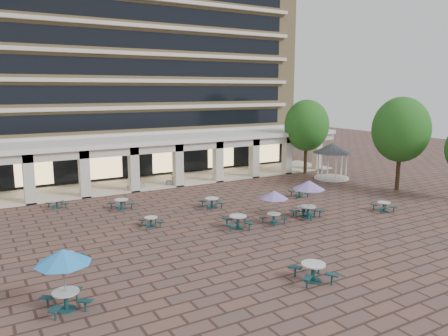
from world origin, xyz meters
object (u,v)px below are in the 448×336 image
at_px(picnic_table_3, 304,211).
at_px(planter_right, 174,180).
at_px(picnic_table_0, 65,260).
at_px(picnic_table_2, 313,271).
at_px(planter_left, 136,185).
at_px(gazebo, 333,152).

distance_m(picnic_table_3, planter_right, 14.47).
distance_m(picnic_table_0, planter_right, 19.52).
xyz_separation_m(picnic_table_2, planter_right, (2.73, 22.35, 0.02)).
relative_size(picnic_table_3, planter_left, 1.23).
bearing_deg(planter_left, picnic_table_0, -120.54).
bearing_deg(picnic_table_2, picnic_table_3, 65.94).
bearing_deg(picnic_table_0, planter_right, 73.89).
bearing_deg(picnic_table_2, gazebo, 58.34).
bearing_deg(planter_right, picnic_table_2, -96.96).
xyz_separation_m(picnic_table_0, gazebo, (27.48, 9.92, 2.26)).
bearing_deg(picnic_table_3, planter_right, 91.24).
height_order(planter_left, planter_right, planter_right).
xyz_separation_m(planter_left, planter_right, (3.70, 0.00, 0.07)).
relative_size(picnic_table_0, picnic_table_3, 1.12).
bearing_deg(picnic_table_3, picnic_table_2, -142.12).
xyz_separation_m(picnic_table_2, planter_left, (-0.97, 22.35, -0.05)).
height_order(picnic_table_3, planter_right, planter_right).
height_order(picnic_table_2, picnic_table_3, picnic_table_2).
bearing_deg(planter_left, picnic_table_2, -87.51).
height_order(picnic_table_0, picnic_table_3, picnic_table_0).
bearing_deg(planter_left, picnic_table_3, -61.65).
height_order(picnic_table_3, planter_left, planter_left).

